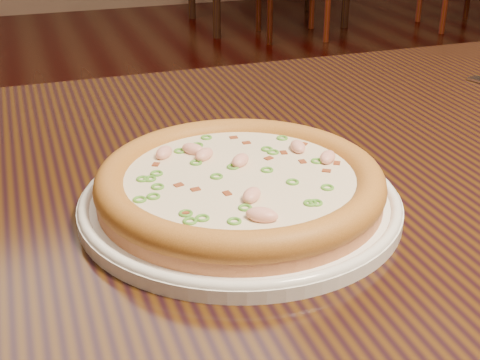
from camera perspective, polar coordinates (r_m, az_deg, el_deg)
name	(u,v)px	position (r m, az deg, el deg)	size (l,w,h in m)	color
hero_table	(328,251)	(0.75, 7.53, -6.01)	(1.20, 0.80, 0.75)	black
plate	(240,201)	(0.61, 0.00, -1.79)	(0.29, 0.29, 0.02)	white
pizza	(240,183)	(0.60, 0.00, -0.25)	(0.26, 0.26, 0.03)	#BB814E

